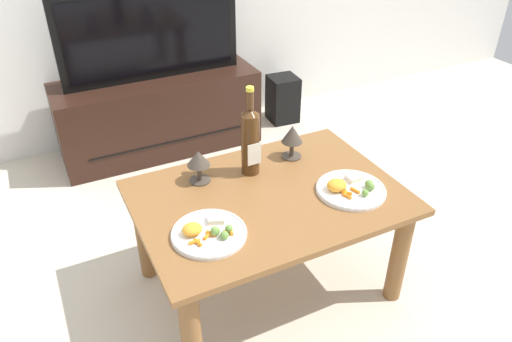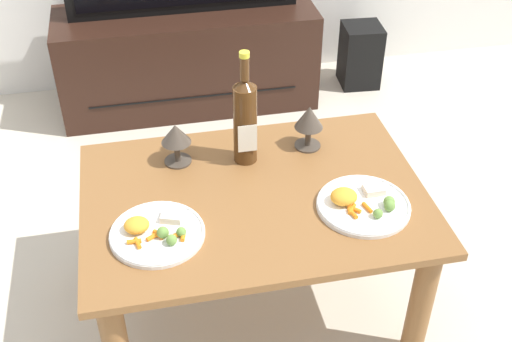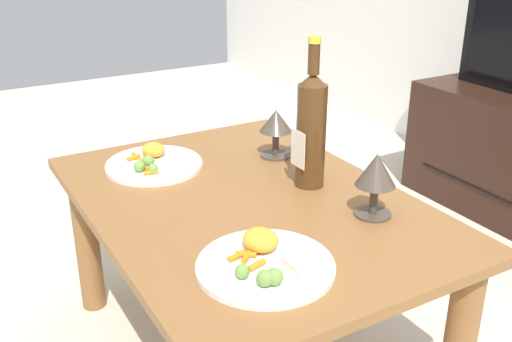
# 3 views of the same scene
# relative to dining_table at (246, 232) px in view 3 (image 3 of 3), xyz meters

# --- Properties ---
(dining_table) EXTENTS (1.01, 0.71, 0.47)m
(dining_table) POSITION_rel_dining_table_xyz_m (0.00, 0.00, 0.00)
(dining_table) COLOR brown
(dining_table) RESTS_ON ground_plane
(wine_bottle) EXTENTS (0.07, 0.07, 0.37)m
(wine_bottle) POSITION_rel_dining_table_xyz_m (0.01, 0.18, 0.24)
(wine_bottle) COLOR #4C2D14
(wine_bottle) RESTS_ON dining_table
(goblet_left) EXTENTS (0.09, 0.09, 0.14)m
(goblet_left) POSITION_rel_dining_table_xyz_m (-0.20, 0.21, 0.19)
(goblet_left) COLOR #473D33
(goblet_left) RESTS_ON dining_table
(goblet_right) EXTENTS (0.09, 0.09, 0.15)m
(goblet_right) POSITION_rel_dining_table_xyz_m (0.22, 0.21, 0.19)
(goblet_right) COLOR #473D33
(goblet_right) RESTS_ON dining_table
(dinner_plate_left) EXTENTS (0.26, 0.26, 0.05)m
(dinner_plate_left) POSITION_rel_dining_table_xyz_m (-0.30, -0.12, 0.10)
(dinner_plate_left) COLOR white
(dinner_plate_left) RESTS_ON dining_table
(dinner_plate_right) EXTENTS (0.27, 0.27, 0.05)m
(dinner_plate_right) POSITION_rel_dining_table_xyz_m (0.29, -0.12, 0.10)
(dinner_plate_right) COLOR white
(dinner_plate_right) RESTS_ON dining_table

